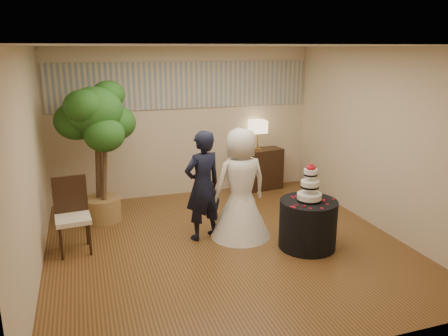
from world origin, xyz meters
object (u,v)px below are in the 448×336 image
object	(u,v)px
cake_table	(308,224)
side_chair	(73,217)
groom	(203,186)
table_lamp	(258,135)
console	(257,169)
ficus_tree	(98,152)
bride	(241,183)
wedding_cake	(310,182)

from	to	relation	value
cake_table	side_chair	distance (m)	3.29
groom	table_lamp	distance (m)	2.58
cake_table	console	distance (m)	2.73
groom	side_chair	xyz separation A→B (m)	(-1.84, 0.10, -0.30)
ficus_tree	console	bearing A→B (deg)	13.94
groom	ficus_tree	xyz separation A→B (m)	(-1.41, 1.18, 0.34)
console	table_lamp	bearing A→B (deg)	0.00
cake_table	table_lamp	xyz separation A→B (m)	(0.33, 2.71, 0.76)
groom	console	size ratio (longest dim) A/B	1.66
cake_table	table_lamp	size ratio (longest dim) A/B	1.40
bride	groom	bearing A→B (deg)	-15.88
cake_table	console	bearing A→B (deg)	82.96
table_lamp	ficus_tree	world-z (taller)	ficus_tree
table_lamp	ficus_tree	xyz separation A→B (m)	(-3.07, -0.76, 0.05)
ficus_tree	wedding_cake	bearing A→B (deg)	-35.42
cake_table	side_chair	xyz separation A→B (m)	(-3.17, 0.87, 0.18)
cake_table	wedding_cake	world-z (taller)	wedding_cake
bride	table_lamp	bearing A→B (deg)	-124.02
bride	side_chair	world-z (taller)	bride
table_lamp	side_chair	bearing A→B (deg)	-152.24
console	ficus_tree	distance (m)	3.25
bride	console	size ratio (longest dim) A/B	1.69
bride	table_lamp	distance (m)	2.34
console	table_lamp	world-z (taller)	table_lamp
groom	table_lamp	bearing A→B (deg)	-148.81
console	cake_table	bearing A→B (deg)	-104.44
wedding_cake	table_lamp	xyz separation A→B (m)	(0.33, 2.71, 0.14)
cake_table	ficus_tree	bearing A→B (deg)	144.58
bride	ficus_tree	world-z (taller)	ficus_tree
groom	wedding_cake	bearing A→B (deg)	131.85
bride	console	bearing A→B (deg)	-124.02
cake_table	side_chair	world-z (taller)	side_chair
cake_table	table_lamp	bearing A→B (deg)	82.96
wedding_cake	console	size ratio (longest dim) A/B	0.55
cake_table	console	size ratio (longest dim) A/B	0.82
wedding_cake	ficus_tree	xyz separation A→B (m)	(-2.74, 1.95, 0.19)
bride	cake_table	size ratio (longest dim) A/B	2.05
console	ficus_tree	world-z (taller)	ficus_tree
wedding_cake	ficus_tree	world-z (taller)	ficus_tree
groom	cake_table	distance (m)	1.61
table_lamp	console	bearing A→B (deg)	0.00
console	table_lamp	distance (m)	0.70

